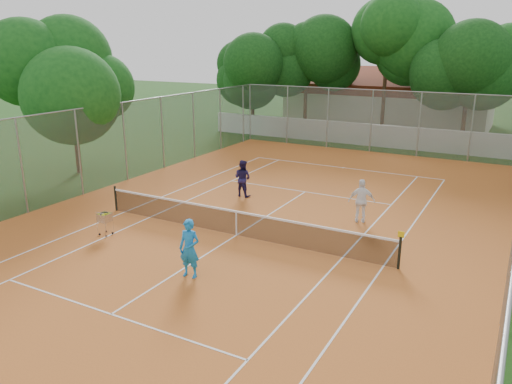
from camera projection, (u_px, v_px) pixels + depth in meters
The scene contains 12 objects.
ground at pixel (237, 236), 18.44m from camera, with size 120.00×120.00×0.00m, color #163A0F.
court_pad at pixel (237, 236), 18.44m from camera, with size 18.00×34.00×0.02m, color #BB6224.
court_lines at pixel (237, 235), 18.44m from camera, with size 10.98×23.78×0.01m, color white.
tennis_net at pixel (236, 223), 18.30m from camera, with size 11.88×0.10×0.98m, color black.
perimeter_fence at pixel (236, 184), 17.87m from camera, with size 18.00×34.00×4.00m, color slate.
boundary_wall at pixel (379, 136), 34.19m from camera, with size 26.00×0.30×1.50m, color white.
clubhouse at pixel (388, 99), 43.10m from camera, with size 16.40×9.00×4.40m, color beige.
tropical_trees at pixel (394, 70), 35.49m from camera, with size 29.00×19.00×10.00m, color #0C330F.
player_near at pixel (189, 249), 14.95m from camera, with size 0.66×0.44×1.82m, color #187CCC.
player_far_left at pixel (243, 178), 22.96m from camera, with size 0.83×0.65×1.71m, color #1D1747.
player_far_right at pixel (362, 201), 19.56m from camera, with size 1.03×0.43×1.75m, color white.
ball_hopper at pixel (105, 223), 18.35m from camera, with size 0.44×0.44×0.92m, color silver.
Camera 1 is at (8.91, -14.74, 6.84)m, focal length 35.00 mm.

